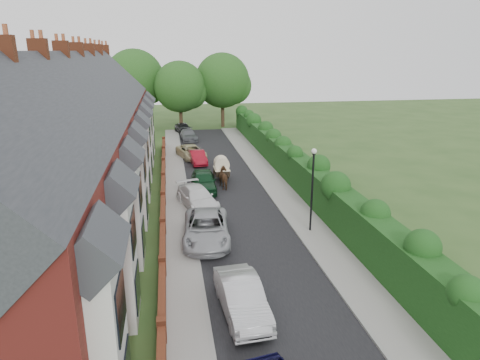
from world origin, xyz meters
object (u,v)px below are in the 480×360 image
at_px(lamppost, 313,180).
at_px(car_silver_a, 242,297).
at_px(car_grey, 189,135).
at_px(car_silver_b, 206,228).
at_px(car_white, 197,197).
at_px(horse_cart, 222,167).
at_px(horse, 225,178).
at_px(car_beige, 191,152).
at_px(car_green, 203,181).
at_px(car_black, 183,128).
at_px(car_red, 198,157).

bearing_deg(lamppost, car_silver_a, -126.08).
xyz_separation_m(lamppost, car_grey, (-5.78, 28.97, -2.65)).
xyz_separation_m(car_silver_b, car_white, (-0.12, 5.65, -0.07)).
distance_m(lamppost, horse_cart, 12.37).
height_order(car_silver_a, horse, horse).
height_order(car_silver_a, car_beige, car_silver_a).
distance_m(car_silver_a, car_beige, 27.34).
bearing_deg(car_grey, car_green, -94.02).
xyz_separation_m(car_white, car_beige, (0.42, 14.37, -0.05)).
bearing_deg(horse, car_silver_b, 64.84).
height_order(car_white, horse_cart, horse_cart).
bearing_deg(car_black, car_red, -99.86).
bearing_deg(horse, car_black, -95.91).
xyz_separation_m(car_silver_a, horse_cart, (1.58, 19.08, 0.44)).
bearing_deg(car_silver_a, car_beige, 86.76).
distance_m(lamppost, car_black, 34.29).
relative_size(lamppost, car_beige, 1.09).
relative_size(car_white, horse, 2.51).
bearing_deg(car_green, horse, 16.99).
height_order(car_white, car_green, car_green).
relative_size(car_grey, horse_cart, 1.55).
relative_size(car_red, horse_cart, 1.35).
bearing_deg(lamppost, car_grey, 101.28).
height_order(car_grey, car_black, car_black).
bearing_deg(lamppost, car_black, 100.50).
height_order(car_red, car_grey, car_grey).
bearing_deg(car_green, horse_cart, 57.85).
xyz_separation_m(car_green, car_black, (-0.56, 24.64, -0.10)).
height_order(lamppost, car_beige, lamppost).
distance_m(car_white, horse, 4.72).
bearing_deg(car_silver_a, lamppost, 49.67).
bearing_deg(car_green, car_red, 91.25).
xyz_separation_m(car_green, horse, (1.75, 0.46, 0.02)).
distance_m(car_beige, car_black, 13.83).
relative_size(car_green, car_black, 1.14).
bearing_deg(car_white, car_silver_b, -103.55).
xyz_separation_m(car_silver_a, car_beige, (-0.48, 27.34, -0.09)).
distance_m(lamppost, car_grey, 29.65).
distance_m(car_red, horse_cart, 6.11).
xyz_separation_m(lamppost, car_black, (-6.23, 33.62, -2.59)).
bearing_deg(car_black, car_silver_a, -101.37).
relative_size(lamppost, horse, 2.65).
xyz_separation_m(car_black, horse, (2.32, -24.18, 0.12)).
bearing_deg(horse, car_grey, -95.93).
xyz_separation_m(car_beige, car_black, (-0.25, 13.82, 0.04)).
height_order(car_silver_b, car_grey, car_silver_b).
height_order(car_silver_b, car_red, car_silver_b).
distance_m(car_white, horse_cart, 6.62).
xyz_separation_m(car_grey, horse, (1.86, -19.52, 0.17)).
distance_m(lamppost, car_silver_a, 9.67).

